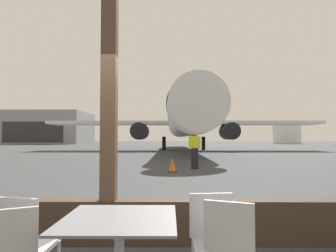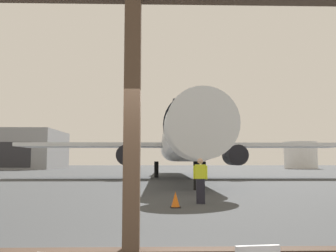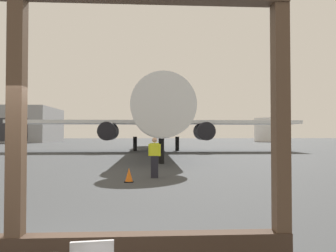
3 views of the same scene
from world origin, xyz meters
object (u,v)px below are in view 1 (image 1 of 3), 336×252
cafe_chair_aisle_left (214,235)px  distant_hangar (48,128)px  airplane (184,121)px  fuel_storage_tank (287,132)px  cafe_chair_window_left (23,240)px  ground_crew_worker (195,149)px  cafe_chair_window_right (226,252)px  traffic_cone (172,166)px

cafe_chair_aisle_left → distant_hangar: 84.39m
airplane → fuel_storage_tank: (30.04, 46.30, -0.45)m
cafe_chair_window_left → distant_hangar: distant_hangar is taller
ground_crew_worker → airplane: bearing=88.6°
cafe_chair_window_right → airplane: (1.23, 32.68, 2.96)m
fuel_storage_tank → cafe_chair_window_left: bearing=-112.7°
ground_crew_worker → fuel_storage_tank: (30.57, 67.63, 2.13)m
cafe_chair_aisle_left → traffic_cone: cafe_chair_aisle_left is taller
cafe_chair_window_left → ground_crew_worker: (2.34, 11.15, 0.35)m
fuel_storage_tank → traffic_cone: bearing=-114.7°
cafe_chair_aisle_left → traffic_cone: size_ratio=1.59×
airplane → ground_crew_worker: bearing=-91.4°
traffic_cone → distant_hangar: distant_hangar is taller
traffic_cone → fuel_storage_tank: bearing=65.3°
cafe_chair_window_right → fuel_storage_tank: 84.98m
cafe_chair_window_right → cafe_chair_window_left: bearing=173.0°
cafe_chair_window_right → cafe_chair_aisle_left: bearing=96.2°
airplane → fuel_storage_tank: 55.19m
traffic_cone → fuel_storage_tank: (31.60, 68.81, 2.77)m
ground_crew_worker → fuel_storage_tank: 74.25m
cafe_chair_window_left → traffic_cone: cafe_chair_window_left is taller
airplane → fuel_storage_tank: bearing=57.0°
traffic_cone → cafe_chair_window_right: bearing=-88.2°
cafe_chair_window_left → traffic_cone: size_ratio=1.63×
ground_crew_worker → traffic_cone: 1.69m
cafe_chair_window_right → fuel_storage_tank: size_ratio=0.12×
cafe_chair_aisle_left → traffic_cone: 9.81m
cafe_chair_window_left → fuel_storage_tank: fuel_storage_tank is taller
cafe_chair_window_right → traffic_cone: bearing=91.8°
cafe_chair_window_right → traffic_cone: cafe_chair_window_right is taller
cafe_chair_window_left → ground_crew_worker: bearing=78.1°
distant_hangar → fuel_storage_tank: (64.64, 1.17, -1.14)m
distant_hangar → fuel_storage_tank: size_ratio=2.89×
cafe_chair_window_left → cafe_chair_aisle_left: size_ratio=1.03×
cafe_chair_aisle_left → fuel_storage_tank: bearing=68.3°
cafe_chair_aisle_left → distant_hangar: (-33.34, 77.44, 3.63)m
cafe_chair_window_right → ground_crew_worker: 11.38m
traffic_cone → distant_hangar: size_ratio=0.03×
cafe_chair_aisle_left → airplane: 32.47m
cafe_chair_aisle_left → airplane: airplane is taller
cafe_chair_aisle_left → ground_crew_worker: size_ratio=0.51×
airplane → traffic_cone: bearing=-94.0°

